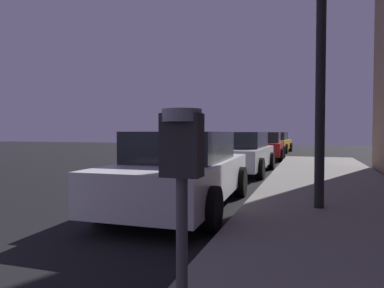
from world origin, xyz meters
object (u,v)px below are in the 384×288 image
at_px(car_yellow_cab, 275,142).
at_px(car_silver, 241,152).
at_px(parking_meter, 182,180).
at_px(car_red, 263,146).
at_px(car_white, 183,170).

bearing_deg(car_yellow_cab, car_silver, -89.98).
distance_m(parking_meter, car_red, 16.52).
distance_m(car_silver, car_red, 6.28).
xyz_separation_m(car_silver, car_yellow_cab, (-0.00, 12.77, -0.01)).
height_order(car_red, car_yellow_cab, same).
relative_size(car_white, car_yellow_cab, 0.99).
bearing_deg(car_silver, car_yellow_cab, 90.02).
height_order(parking_meter, car_yellow_cab, parking_meter).
bearing_deg(parking_meter, car_yellow_cab, 94.14).
height_order(car_white, car_yellow_cab, same).
bearing_deg(car_red, car_silver, -90.00).
xyz_separation_m(car_silver, car_red, (0.00, 6.28, -0.01)).
bearing_deg(car_white, car_red, 90.00).
distance_m(parking_meter, car_silver, 10.30).
xyz_separation_m(parking_meter, car_red, (-1.65, 16.43, -0.48)).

